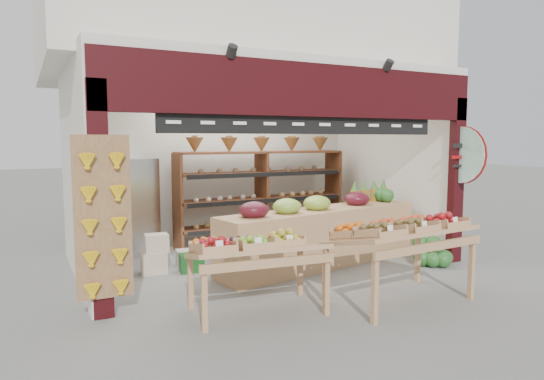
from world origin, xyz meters
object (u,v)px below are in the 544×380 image
Objects in this scene: back_shelving at (262,179)px; watermelon_pile at (432,254)px; display_table_left at (248,248)px; cardboard_stack at (170,257)px; display_table_right at (400,231)px; mid_counter at (321,235)px; refrigerator at (134,207)px.

watermelon_pile is at bearing -57.62° from back_shelving.
back_shelving is 3.79m from display_table_left.
cardboard_stack is 1.49× the size of watermelon_pile.
back_shelving is at bearing 90.73° from display_table_right.
display_table_left is at bearing -143.86° from mid_counter.
display_table_left is (-1.90, -1.39, 0.26)m from mid_counter.
mid_counter is at bearing -18.99° from cardboard_stack.
cardboard_stack is 4.13m from watermelon_pile.
cardboard_stack is at bearing -99.66° from refrigerator.
refrigerator is at bearing 99.14° from display_table_left.
back_shelving is 3.49× the size of cardboard_stack.
mid_counter is 5.73× the size of watermelon_pile.
refrigerator is 0.45× the size of mid_counter.
display_table_right is (2.16, -2.63, 0.66)m from cardboard_stack.
display_table_left is 2.52× the size of watermelon_pile.
back_shelving is at bearing 122.38° from watermelon_pile.
display_table_right reaches higher than display_table_left.
display_table_left reaches higher than watermelon_pile.
mid_counter is at bearing 153.81° from watermelon_pile.
back_shelving is 2.06× the size of display_table_left.
refrigerator is (-2.36, 0.23, -0.40)m from back_shelving.
watermelon_pile is at bearing -22.11° from cardboard_stack.
back_shelving is 0.91× the size of mid_counter.
refrigerator is 5.06m from watermelon_pile.
watermelon_pile is (3.82, -1.55, -0.04)m from cardboard_stack.
mid_counter is 1.82m from watermelon_pile.
mid_counter reaches higher than cardboard_stack.
cardboard_stack is 2.36m from mid_counter.
watermelon_pile is at bearing 9.69° from display_table_left.
watermelon_pile is (1.71, -2.70, -1.07)m from back_shelving.
mid_counter is (2.22, -0.76, 0.28)m from cardboard_stack.
watermelon_pile is (1.66, 1.08, -0.70)m from display_table_right.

